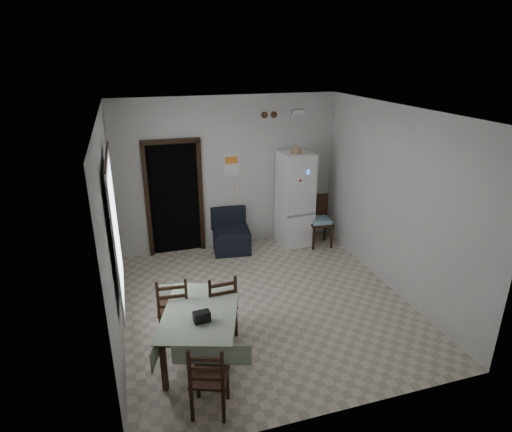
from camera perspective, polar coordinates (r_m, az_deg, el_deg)
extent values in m
plane|color=beige|center=(6.73, 1.28, -11.47)|extent=(4.50, 4.50, 0.00)
cube|color=black|center=(8.28, -11.03, 2.65)|extent=(0.90, 0.45, 2.10)
cube|color=black|center=(8.02, -14.29, 1.75)|extent=(0.08, 0.10, 2.18)
cube|color=black|center=(8.11, -7.39, 2.47)|extent=(0.08, 0.10, 2.18)
cube|color=black|center=(7.77, -11.37, 9.74)|extent=(1.06, 0.10, 0.08)
cube|color=silver|center=(5.58, -19.36, -1.98)|extent=(0.10, 1.20, 1.60)
cube|color=beige|center=(5.57, -18.23, -1.86)|extent=(0.02, 1.45, 1.85)
cylinder|color=black|center=(5.29, -19.30, 7.66)|extent=(0.02, 1.60, 0.02)
cube|color=white|center=(8.08, -3.31, 6.77)|extent=(0.28, 0.02, 0.40)
cube|color=orange|center=(8.05, -3.32, 7.45)|extent=(0.24, 0.01, 0.14)
cube|color=beige|center=(8.25, -2.56, 3.33)|extent=(0.08, 0.02, 0.12)
cylinder|color=#523821|center=(8.08, 1.15, 13.31)|extent=(0.12, 0.03, 0.12)
cylinder|color=#523821|center=(8.14, 2.39, 13.35)|extent=(0.12, 0.03, 0.12)
cube|color=white|center=(8.28, 5.61, 13.61)|extent=(0.25, 0.07, 0.09)
cone|color=tan|center=(8.01, 5.39, 8.98)|extent=(0.24, 0.24, 0.18)
cube|color=black|center=(5.13, -7.24, -13.18)|extent=(0.20, 0.14, 0.13)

